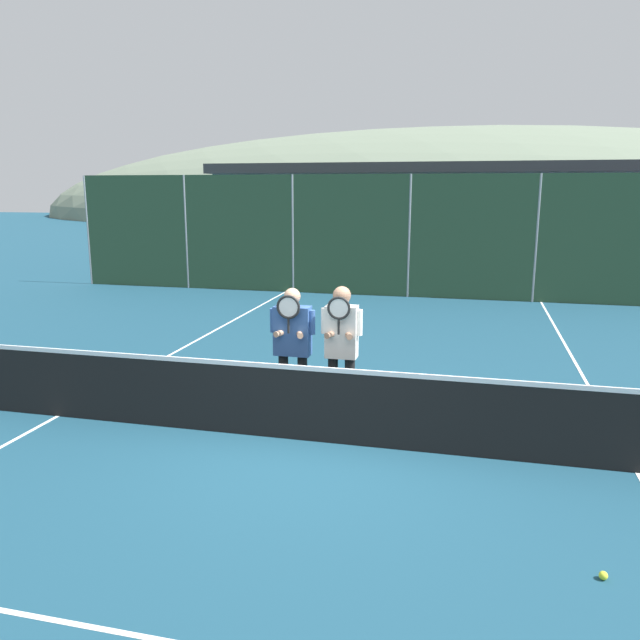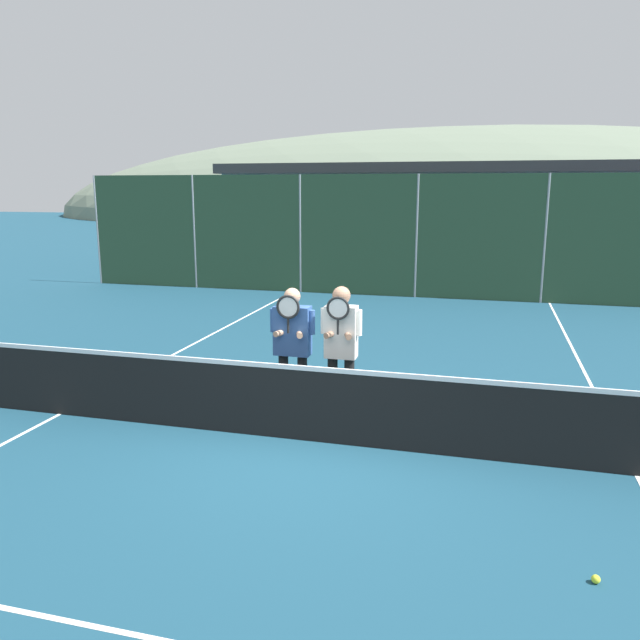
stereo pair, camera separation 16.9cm
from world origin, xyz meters
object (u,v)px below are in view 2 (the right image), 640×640
car_left_of_center (403,255)px  tennis_ball_on_court (596,579)px  car_far_left (260,249)px  car_center (563,259)px  player_center_left (341,342)px  player_leftmost (292,340)px

car_left_of_center → tennis_ball_on_court: car_left_of_center is taller
car_far_left → car_left_of_center: bearing=-1.4°
car_center → player_center_left: bearing=-108.1°
car_left_of_center → tennis_ball_on_court: (3.52, -15.03, -0.85)m
tennis_ball_on_court → car_far_left: bearing=118.9°
player_leftmost → car_far_left: car_far_left is taller
car_center → player_leftmost: bearing=-111.0°
player_leftmost → car_left_of_center: bearing=90.8°
player_center_left → car_center: (3.90, 11.96, -0.14)m
player_center_left → car_far_left: (-5.70, 12.32, -0.10)m
player_leftmost → car_center: bearing=69.0°
player_center_left → car_far_left: bearing=114.8°
car_far_left → car_left_of_center: car_far_left is taller
player_center_left → car_left_of_center: bearing=94.0°
car_far_left → tennis_ball_on_court: bearing=-61.1°
player_center_left → tennis_ball_on_court: size_ratio=25.95×
player_center_left → car_center: bearing=71.9°
player_leftmost → car_center: 12.74m
player_center_left → car_left_of_center: 12.23m
player_center_left → car_center: car_center is taller
car_left_of_center → tennis_ball_on_court: 15.46m
car_left_of_center → car_center: (4.75, -0.24, 0.03)m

